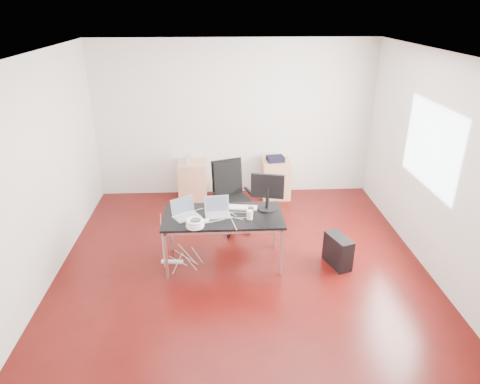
{
  "coord_description": "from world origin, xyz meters",
  "views": [
    {
      "loc": [
        -0.29,
        -5.02,
        3.35
      ],
      "look_at": [
        0.0,
        0.55,
        0.85
      ],
      "focal_mm": 32.0,
      "sensor_mm": 36.0,
      "label": 1
    }
  ],
  "objects_px": {
    "filing_cabinet_left": "(193,180)",
    "filing_cabinet_right": "(276,179)",
    "office_chair": "(231,192)",
    "desk": "(223,219)",
    "pc_tower": "(338,251)"
  },
  "relations": [
    {
      "from": "office_chair",
      "to": "pc_tower",
      "type": "bearing_deg",
      "value": -59.17
    },
    {
      "from": "desk",
      "to": "filing_cabinet_left",
      "type": "height_order",
      "value": "desk"
    },
    {
      "from": "desk",
      "to": "filing_cabinet_right",
      "type": "relative_size",
      "value": 2.29
    },
    {
      "from": "desk",
      "to": "filing_cabinet_right",
      "type": "xyz_separation_m",
      "value": [
        1.0,
        2.16,
        -0.33
      ]
    },
    {
      "from": "filing_cabinet_left",
      "to": "filing_cabinet_right",
      "type": "relative_size",
      "value": 1.0
    },
    {
      "from": "filing_cabinet_left",
      "to": "office_chair",
      "type": "bearing_deg",
      "value": -59.99
    },
    {
      "from": "filing_cabinet_left",
      "to": "pc_tower",
      "type": "xyz_separation_m",
      "value": [
        2.09,
        -2.32,
        -0.13
      ]
    },
    {
      "from": "filing_cabinet_left",
      "to": "filing_cabinet_right",
      "type": "xyz_separation_m",
      "value": [
        1.53,
        0.0,
        0.0
      ]
    },
    {
      "from": "office_chair",
      "to": "filing_cabinet_right",
      "type": "relative_size",
      "value": 1.54
    },
    {
      "from": "office_chair",
      "to": "filing_cabinet_left",
      "type": "bearing_deg",
      "value": 100.27
    },
    {
      "from": "desk",
      "to": "office_chair",
      "type": "relative_size",
      "value": 1.48
    },
    {
      "from": "office_chair",
      "to": "desk",
      "type": "bearing_deg",
      "value": -117.28
    },
    {
      "from": "office_chair",
      "to": "filing_cabinet_right",
      "type": "height_order",
      "value": "office_chair"
    },
    {
      "from": "desk",
      "to": "pc_tower",
      "type": "relative_size",
      "value": 3.56
    },
    {
      "from": "filing_cabinet_left",
      "to": "pc_tower",
      "type": "bearing_deg",
      "value": -47.99
    }
  ]
}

